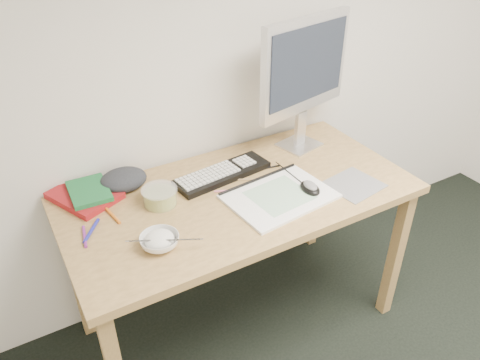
# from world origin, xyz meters

# --- Properties ---
(desk) EXTENTS (1.40, 0.70, 0.75)m
(desk) POSITION_xyz_m (-0.27, 1.43, 0.67)
(desk) COLOR tan
(desk) RESTS_ON ground
(mousepad) EXTENTS (0.24, 0.22, 0.00)m
(mousepad) POSITION_xyz_m (0.16, 1.24, 0.75)
(mousepad) COLOR slate
(mousepad) RESTS_ON desk
(sketchpad) EXTENTS (0.43, 0.33, 0.01)m
(sketchpad) POSITION_xyz_m (-0.15, 1.32, 0.76)
(sketchpad) COLOR white
(sketchpad) RESTS_ON desk
(keyboard) EXTENTS (0.43, 0.18, 0.02)m
(keyboard) POSITION_xyz_m (-0.27, 1.57, 0.76)
(keyboard) COLOR black
(keyboard) RESTS_ON desk
(monitor) EXTENTS (0.50, 0.19, 0.59)m
(monitor) POSITION_xyz_m (0.17, 1.63, 1.12)
(monitor) COLOR silver
(monitor) RESTS_ON desk
(mouse) EXTENTS (0.08, 0.11, 0.04)m
(mouse) POSITION_xyz_m (-0.03, 1.29, 0.78)
(mouse) COLOR black
(mouse) RESTS_ON sketchpad
(rice_bowl) EXTENTS (0.16, 0.16, 0.04)m
(rice_bowl) POSITION_xyz_m (-0.67, 1.28, 0.77)
(rice_bowl) COLOR white
(rice_bowl) RESTS_ON desk
(chopsticks) EXTENTS (0.23, 0.13, 0.02)m
(chopsticks) POSITION_xyz_m (-0.66, 1.25, 0.80)
(chopsticks) COLOR #AEAEB0
(chopsticks) RESTS_ON rice_bowl
(fruit_tub) EXTENTS (0.17, 0.17, 0.07)m
(fruit_tub) POSITION_xyz_m (-0.58, 1.51, 0.78)
(fruit_tub) COLOR #D8C04C
(fruit_tub) RESTS_ON desk
(book_red) EXTENTS (0.28, 0.31, 0.03)m
(book_red) POSITION_xyz_m (-0.82, 1.69, 0.76)
(book_red) COLOR maroon
(book_red) RESTS_ON desk
(book_green) EXTENTS (0.15, 0.20, 0.02)m
(book_green) POSITION_xyz_m (-0.80, 1.68, 0.78)
(book_green) COLOR #196533
(book_green) RESTS_ON book_red
(cloth_lump) EXTENTS (0.19, 0.18, 0.07)m
(cloth_lump) POSITION_xyz_m (-0.66, 1.70, 0.78)
(cloth_lump) COLOR #23262A
(cloth_lump) RESTS_ON desk
(pencil_pink) EXTENTS (0.18, 0.08, 0.01)m
(pencil_pink) POSITION_xyz_m (-0.27, 1.44, 0.75)
(pencil_pink) COLOR pink
(pencil_pink) RESTS_ON desk
(pencil_tan) EXTENTS (0.15, 0.09, 0.01)m
(pencil_tan) POSITION_xyz_m (-0.24, 1.51, 0.75)
(pencil_tan) COLOR tan
(pencil_tan) RESTS_ON desk
(pencil_black) EXTENTS (0.19, 0.04, 0.01)m
(pencil_black) POSITION_xyz_m (-0.11, 1.53, 0.75)
(pencil_black) COLOR black
(pencil_black) RESTS_ON desk
(marker_blue) EXTENTS (0.09, 0.11, 0.01)m
(marker_blue) POSITION_xyz_m (-0.85, 1.47, 0.76)
(marker_blue) COLOR #1D1F9F
(marker_blue) RESTS_ON desk
(marker_orange) EXTENTS (0.03, 0.12, 0.01)m
(marker_orange) POSITION_xyz_m (-0.76, 1.53, 0.76)
(marker_orange) COLOR orange
(marker_orange) RESTS_ON desk
(marker_purple) EXTENTS (0.03, 0.12, 0.01)m
(marker_purple) POSITION_xyz_m (-0.88, 1.45, 0.76)
(marker_purple) COLOR #7B2589
(marker_purple) RESTS_ON desk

